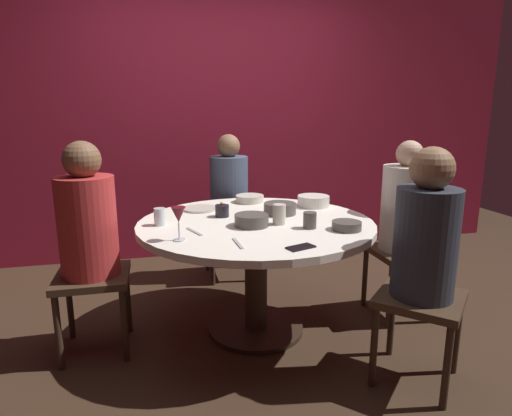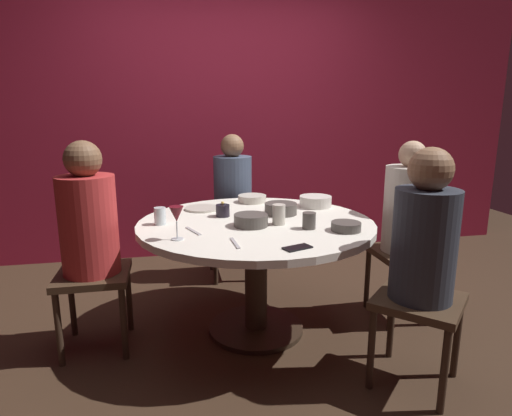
{
  "view_description": "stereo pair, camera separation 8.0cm",
  "coord_description": "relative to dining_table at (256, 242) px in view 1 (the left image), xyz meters",
  "views": [
    {
      "loc": [
        -0.58,
        -2.44,
        1.37
      ],
      "look_at": [
        0.0,
        0.0,
        0.8
      ],
      "focal_mm": 30.0,
      "sensor_mm": 36.0,
      "label": 1
    },
    {
      "loc": [
        -0.5,
        -2.45,
        1.37
      ],
      "look_at": [
        0.0,
        0.0,
        0.8
      ],
      "focal_mm": 30.0,
      "sensor_mm": 36.0,
      "label": 2
    }
  ],
  "objects": [
    {
      "name": "candle_holder",
      "position": [
        -0.18,
        0.15,
        0.18
      ],
      "size": [
        0.09,
        0.09,
        0.1
      ],
      "color": "black",
      "rests_on": "dining_table"
    },
    {
      "name": "cup_near_candle",
      "position": [
        0.26,
        -0.23,
        0.18
      ],
      "size": [
        0.08,
        0.08,
        0.09
      ],
      "primitive_type": "cylinder",
      "color": "#4C4742",
      "rests_on": "dining_table"
    },
    {
      "name": "ground_plane",
      "position": [
        0.0,
        0.0,
        -0.59
      ],
      "size": [
        8.0,
        8.0,
        0.0
      ],
      "primitive_type": "plane",
      "color": "#382619"
    },
    {
      "name": "bowl_sauce_side",
      "position": [
        0.19,
        0.14,
        0.17
      ],
      "size": [
        0.21,
        0.21,
        0.07
      ],
      "primitive_type": "cylinder",
      "color": "#4C4742",
      "rests_on": "dining_table"
    },
    {
      "name": "back_wall",
      "position": [
        0.0,
        1.65,
        0.71
      ],
      "size": [
        6.0,
        0.1,
        2.6
      ],
      "primitive_type": "cube",
      "color": "maroon",
      "rests_on": "ground"
    },
    {
      "name": "cell_phone",
      "position": [
        0.09,
        -0.56,
        0.14
      ],
      "size": [
        0.16,
        0.11,
        0.01
      ],
      "primitive_type": "cube",
      "rotation": [
        0.0,
        0.0,
        5.06
      ],
      "color": "black",
      "rests_on": "dining_table"
    },
    {
      "name": "cup_by_left_diner",
      "position": [
        0.11,
        -0.11,
        0.2
      ],
      "size": [
        0.08,
        0.08,
        0.12
      ],
      "primitive_type": "cylinder",
      "color": "beige",
      "rests_on": "dining_table"
    },
    {
      "name": "bowl_rice_portion",
      "position": [
        0.48,
        0.31,
        0.17
      ],
      "size": [
        0.22,
        0.22,
        0.07
      ],
      "primitive_type": "cylinder",
      "color": "silver",
      "rests_on": "dining_table"
    },
    {
      "name": "seated_diner_front_right",
      "position": [
        0.69,
        -0.69,
        0.16
      ],
      "size": [
        0.57,
        0.57,
        1.21
      ],
      "rotation": [
        0.0,
        0.0,
        2.36
      ],
      "color": "#3F2D1E",
      "rests_on": "ground"
    },
    {
      "name": "seated_diner_left",
      "position": [
        -0.96,
        0.0,
        0.16
      ],
      "size": [
        0.4,
        0.4,
        1.22
      ],
      "rotation": [
        0.0,
        0.0,
        6.28
      ],
      "color": "#3F2D1E",
      "rests_on": "ground"
    },
    {
      "name": "bowl_small_white",
      "position": [
        -0.05,
        -0.11,
        0.17
      ],
      "size": [
        0.2,
        0.2,
        0.07
      ],
      "primitive_type": "cylinder",
      "color": "#4C4742",
      "rests_on": "dining_table"
    },
    {
      "name": "bowl_serving_large",
      "position": [
        0.45,
        -0.31,
        0.16
      ],
      "size": [
        0.16,
        0.16,
        0.05
      ],
      "primitive_type": "cylinder",
      "color": "#4C4742",
      "rests_on": "dining_table"
    },
    {
      "name": "knife_near_plate",
      "position": [
        -0.39,
        -0.16,
        0.14
      ],
      "size": [
        0.08,
        0.17,
        0.01
      ],
      "primitive_type": "cube",
      "rotation": [
        0.0,
        0.0,
        0.36
      ],
      "color": "#B7B7BC",
      "rests_on": "dining_table"
    },
    {
      "name": "wine_glass",
      "position": [
        -0.48,
        -0.3,
        0.27
      ],
      "size": [
        0.08,
        0.08,
        0.18
      ],
      "color": "silver",
      "rests_on": "dining_table"
    },
    {
      "name": "seated_diner_back",
      "position": [
        0.0,
        0.96,
        0.15
      ],
      "size": [
        0.4,
        0.4,
        1.19
      ],
      "rotation": [
        0.0,
        0.0,
        4.71
      ],
      "color": "#3F2D1E",
      "rests_on": "ground"
    },
    {
      "name": "dining_table",
      "position": [
        0.0,
        0.0,
        0.0
      ],
      "size": [
        1.42,
        1.42,
        0.72
      ],
      "color": "silver",
      "rests_on": "ground"
    },
    {
      "name": "bowl_salad_center",
      "position": [
        0.08,
        0.54,
        0.16
      ],
      "size": [
        0.2,
        0.2,
        0.05
      ],
      "primitive_type": "cylinder",
      "color": "beige",
      "rests_on": "dining_table"
    },
    {
      "name": "dinner_plate",
      "position": [
        -0.29,
        0.38,
        0.14
      ],
      "size": [
        0.24,
        0.24,
        0.01
      ],
      "primitive_type": "cylinder",
      "color": "beige",
      "rests_on": "dining_table"
    },
    {
      "name": "seated_diner_right",
      "position": [
        1.01,
        0.0,
        0.14
      ],
      "size": [
        0.4,
        0.4,
        1.19
      ],
      "rotation": [
        0.0,
        0.0,
        3.14
      ],
      "color": "#3F2D1E",
      "rests_on": "ground"
    },
    {
      "name": "fork_near_plate",
      "position": [
        -0.19,
        -0.42,
        0.14
      ],
      "size": [
        0.03,
        0.18,
        0.01
      ],
      "primitive_type": "cube",
      "rotation": [
        0.0,
        0.0,
        0.06
      ],
      "color": "#B7B7BC",
      "rests_on": "dining_table"
    },
    {
      "name": "cup_by_right_diner",
      "position": [
        -0.57,
        0.03,
        0.19
      ],
      "size": [
        0.07,
        0.07,
        0.1
      ],
      "primitive_type": "cylinder",
      "color": "silver",
      "rests_on": "dining_table"
    }
  ]
}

